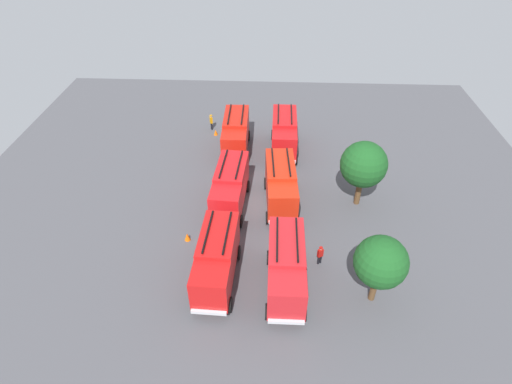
# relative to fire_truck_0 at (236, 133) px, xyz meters

# --- Properties ---
(ground_plane) EXTENTS (55.12, 55.12, 0.00)m
(ground_plane) POSITION_rel_fire_truck_0_xyz_m (9.00, 2.56, -2.15)
(ground_plane) COLOR #4C4C51
(fire_truck_0) EXTENTS (7.24, 2.85, 3.88)m
(fire_truck_0) POSITION_rel_fire_truck_0_xyz_m (0.00, 0.00, 0.00)
(fire_truck_0) COLOR red
(fire_truck_0) RESTS_ON ground
(fire_truck_1) EXTENTS (7.33, 3.09, 3.88)m
(fire_truck_1) POSITION_rel_fire_truck_0_xyz_m (9.27, 0.30, 0.00)
(fire_truck_1) COLOR red
(fire_truck_1) RESTS_ON ground
(fire_truck_2) EXTENTS (7.29, 2.98, 3.88)m
(fire_truck_2) POSITION_rel_fire_truck_0_xyz_m (17.80, 0.16, 0.00)
(fire_truck_2) COLOR red
(fire_truck_2) RESTS_ON ground
(fire_truck_3) EXTENTS (7.21, 2.79, 3.88)m
(fire_truck_3) POSITION_rel_fire_truck_0_xyz_m (-0.30, 5.10, 0.00)
(fire_truck_3) COLOR red
(fire_truck_3) RESTS_ON ground
(fire_truck_4) EXTENTS (7.33, 3.10, 3.88)m
(fire_truck_4) POSITION_rel_fire_truck_0_xyz_m (8.73, 4.73, 0.00)
(fire_truck_4) COLOR red
(fire_truck_4) RESTS_ON ground
(fire_truck_5) EXTENTS (7.21, 2.77, 3.88)m
(fire_truck_5) POSITION_rel_fire_truck_0_xyz_m (18.28, 5.10, 0.00)
(fire_truck_5) COLOR red
(fire_truck_5) RESTS_ON ground
(firefighter_0) EXTENTS (0.48, 0.40, 1.81)m
(firefighter_0) POSITION_rel_fire_truck_0_xyz_m (-4.48, -3.27, -1.13)
(firefighter_0) COLOR black
(firefighter_0) RESTS_ON ground
(firefighter_1) EXTENTS (0.42, 0.48, 1.70)m
(firefighter_1) POSITION_rel_fire_truck_0_xyz_m (15.89, 7.76, -1.20)
(firefighter_1) COLOR black
(firefighter_1) RESTS_ON ground
(tree_0) EXTENTS (4.02, 4.02, 6.23)m
(tree_0) POSITION_rel_fire_truck_0_xyz_m (8.38, 11.70, 2.04)
(tree_0) COLOR brown
(tree_0) RESTS_ON ground
(tree_1) EXTENTS (3.59, 3.59, 5.56)m
(tree_1) POSITION_rel_fire_truck_0_xyz_m (19.05, 11.20, 1.59)
(tree_1) COLOR brown
(tree_1) RESTS_ON ground
(traffic_cone_0) EXTENTS (0.46, 0.46, 0.66)m
(traffic_cone_0) POSITION_rel_fire_truck_0_xyz_m (-3.21, -2.63, -1.82)
(traffic_cone_0) COLOR #F2600C
(traffic_cone_0) RESTS_ON ground
(traffic_cone_1) EXTENTS (0.49, 0.49, 0.70)m
(traffic_cone_1) POSITION_rel_fire_truck_0_xyz_m (13.84, -2.83, -1.80)
(traffic_cone_1) COLOR #F2600C
(traffic_cone_1) RESTS_ON ground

